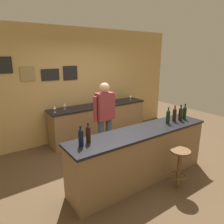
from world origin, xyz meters
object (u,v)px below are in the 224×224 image
(wine_glass_a, at_px, (54,108))
(wine_glass_c, at_px, (113,98))
(wine_bottle_d, at_px, (174,114))
(wine_bottle_f, at_px, (185,112))
(wine_glass_b, at_px, (64,105))
(wine_bottle_c, at_px, (168,116))
(wine_bottle_b, at_px, (88,133))
(wine_bottle_a, at_px, (81,137))
(bartender, at_px, (105,116))
(bar_stool, at_px, (179,163))
(wine_glass_d, at_px, (131,96))
(wine_bottle_e, at_px, (181,113))

(wine_glass_a, bearing_deg, wine_glass_c, 3.29)
(wine_bottle_d, xyz_separation_m, wine_bottle_f, (0.27, -0.03, 0.00))
(wine_glass_b, bearing_deg, wine_bottle_c, -61.17)
(wine_bottle_c, height_order, wine_glass_a, wine_bottle_c)
(wine_bottle_b, relative_size, wine_glass_c, 1.97)
(wine_bottle_a, distance_m, wine_bottle_c, 1.78)
(wine_bottle_b, height_order, wine_glass_b, wine_bottle_b)
(wine_bottle_b, xyz_separation_m, wine_glass_a, (0.17, 1.90, -0.05))
(bartender, bearing_deg, bar_stool, -75.14)
(wine_bottle_a, height_order, wine_glass_c, wine_bottle_a)
(wine_bottle_b, distance_m, wine_glass_d, 3.07)
(bar_stool, bearing_deg, wine_glass_d, 67.10)
(bartender, xyz_separation_m, wine_bottle_b, (-0.89, -0.94, 0.12))
(bar_stool, xyz_separation_m, wine_glass_d, (1.09, 2.57, 0.55))
(wine_bottle_c, bearing_deg, wine_glass_d, 69.09)
(bartender, relative_size, wine_bottle_c, 5.29)
(wine_bottle_c, height_order, wine_glass_b, wine_bottle_c)
(wine_bottle_f, xyz_separation_m, wine_glass_a, (-1.93, 2.00, -0.05))
(bar_stool, distance_m, wine_bottle_f, 1.14)
(bar_stool, distance_m, wine_bottle_b, 1.58)
(bartender, relative_size, wine_bottle_d, 5.29)
(wine_bottle_b, xyz_separation_m, wine_bottle_e, (1.98, -0.10, 0.00))
(wine_glass_a, bearing_deg, wine_bottle_e, -47.96)
(wine_glass_b, bearing_deg, wine_glass_d, -3.19)
(wine_glass_a, bearing_deg, wine_bottle_f, -45.93)
(wine_bottle_c, xyz_separation_m, wine_bottle_e, (0.35, -0.01, 0.00))
(bar_stool, relative_size, wine_bottle_d, 2.22)
(wine_bottle_d, bearing_deg, bartender, 133.24)
(bartender, height_order, wine_bottle_b, bartender)
(bartender, distance_m, wine_bottle_a, 1.44)
(bar_stool, bearing_deg, wine_bottle_b, 153.55)
(wine_bottle_b, distance_m, wine_bottle_c, 1.63)
(wine_bottle_b, distance_m, wine_bottle_e, 1.98)
(wine_bottle_b, xyz_separation_m, wine_bottle_d, (1.83, -0.07, 0.00))
(wine_bottle_c, xyz_separation_m, wine_glass_d, (0.77, 2.01, -0.05))
(wine_bottle_c, bearing_deg, wine_glass_c, 83.75)
(wine_glass_a, height_order, wine_glass_d, same)
(wine_bottle_c, bearing_deg, wine_bottle_b, 176.94)
(wine_bottle_c, height_order, wine_bottle_f, same)
(wine_bottle_d, relative_size, wine_bottle_e, 1.00)
(bar_stool, distance_m, wine_glass_c, 2.76)
(wine_bottle_c, bearing_deg, wine_glass_a, 126.19)
(wine_bottle_f, height_order, wine_glass_d, wine_bottle_f)
(wine_bottle_b, height_order, wine_bottle_c, same)
(wine_glass_a, bearing_deg, bartender, -53.51)
(wine_glass_a, bearing_deg, wine_bottle_a, -99.35)
(bar_stool, height_order, wine_bottle_c, wine_bottle_c)
(wine_bottle_e, bearing_deg, wine_bottle_a, 178.90)
(wine_bottle_a, bearing_deg, bar_stool, -22.21)
(wine_glass_a, height_order, wine_glass_c, same)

